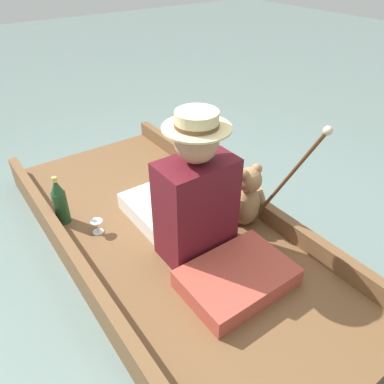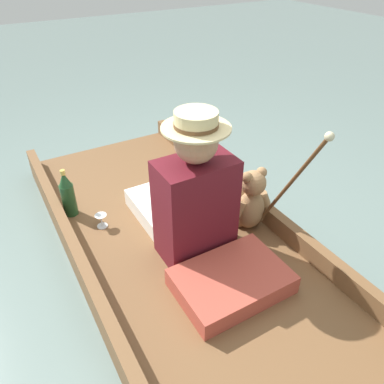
{
  "view_description": "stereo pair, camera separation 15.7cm",
  "coord_description": "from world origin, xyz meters",
  "px_view_note": "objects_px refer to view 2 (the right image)",
  "views": [
    {
      "loc": [
        -0.89,
        -1.47,
        1.58
      ],
      "look_at": [
        0.05,
        -0.18,
        0.49
      ],
      "focal_mm": 35.0,
      "sensor_mm": 36.0,
      "label": 1
    },
    {
      "loc": [
        -0.75,
        -1.56,
        1.58
      ],
      "look_at": [
        0.05,
        -0.18,
        0.49
      ],
      "focal_mm": 35.0,
      "sensor_mm": 36.0,
      "label": 2
    }
  ],
  "objects_px": {
    "teddy_bear": "(251,201)",
    "walking_cane": "(294,179)",
    "seated_person": "(188,198)",
    "champagne_bottle": "(68,194)",
    "wine_glass": "(101,218)"
  },
  "relations": [
    {
      "from": "teddy_bear",
      "to": "walking_cane",
      "type": "xyz_separation_m",
      "value": [
        0.06,
        -0.24,
        0.27
      ]
    },
    {
      "from": "seated_person",
      "to": "champagne_bottle",
      "type": "distance_m",
      "value": 0.81
    },
    {
      "from": "wine_glass",
      "to": "walking_cane",
      "type": "distance_m",
      "value": 1.14
    },
    {
      "from": "teddy_bear",
      "to": "walking_cane",
      "type": "height_order",
      "value": "walking_cane"
    },
    {
      "from": "seated_person",
      "to": "champagne_bottle",
      "type": "height_order",
      "value": "seated_person"
    },
    {
      "from": "seated_person",
      "to": "walking_cane",
      "type": "bearing_deg",
      "value": -44.98
    },
    {
      "from": "teddy_bear",
      "to": "champagne_bottle",
      "type": "xyz_separation_m",
      "value": [
        -0.9,
        0.67,
        -0.04
      ]
    },
    {
      "from": "teddy_bear",
      "to": "walking_cane",
      "type": "distance_m",
      "value": 0.36
    },
    {
      "from": "teddy_bear",
      "to": "champagne_bottle",
      "type": "height_order",
      "value": "teddy_bear"
    },
    {
      "from": "seated_person",
      "to": "wine_glass",
      "type": "relative_size",
      "value": 9.49
    },
    {
      "from": "seated_person",
      "to": "teddy_bear",
      "type": "bearing_deg",
      "value": -19.81
    },
    {
      "from": "seated_person",
      "to": "wine_glass",
      "type": "bearing_deg",
      "value": 125.44
    },
    {
      "from": "champagne_bottle",
      "to": "wine_glass",
      "type": "bearing_deg",
      "value": -60.32
    },
    {
      "from": "wine_glass",
      "to": "walking_cane",
      "type": "relative_size",
      "value": 0.11
    },
    {
      "from": "teddy_bear",
      "to": "wine_glass",
      "type": "relative_size",
      "value": 4.65
    }
  ]
}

